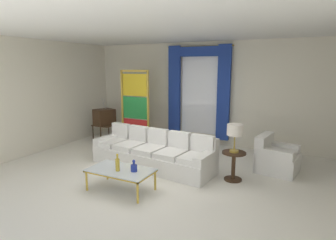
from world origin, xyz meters
TOP-DOWN VIEW (x-y plane):
  - ground_plane at (0.00, 0.00)m, footprint 16.00×16.00m
  - wall_rear at (0.00, 3.06)m, footprint 8.00×0.12m
  - wall_left at (-3.66, 0.60)m, footprint 0.12×7.00m
  - ceiling_slab at (0.00, 0.80)m, footprint 8.00×7.60m
  - curtained_window at (-0.09, 2.89)m, footprint 2.00×0.17m
  - couch_white_long at (-0.27, 0.55)m, footprint 2.99×1.21m
  - coffee_table at (-0.17, -0.88)m, footprint 1.21×0.68m
  - bottle_blue_decanter at (0.11, -0.85)m, footprint 0.12×0.12m
  - bottle_crystal_tall at (-0.17, -0.97)m, footprint 0.08×0.08m
  - vintage_tv at (-2.79, 1.86)m, footprint 0.68×0.73m
  - armchair_white at (2.28, 1.46)m, footprint 0.93×0.92m
  - stained_glass_divider at (-1.71, 1.96)m, footprint 0.95×0.05m
  - peacock_figurine at (-1.32, 1.53)m, footprint 0.44×0.60m
  - round_side_table at (1.59, 0.55)m, footprint 0.48×0.48m
  - table_lamp_brass at (1.59, 0.55)m, footprint 0.32×0.32m

SIDE VIEW (x-z plane):
  - ground_plane at x=0.00m, z-range 0.00..0.00m
  - peacock_figurine at x=-1.32m, z-range -0.03..0.47m
  - armchair_white at x=2.28m, z-range -0.11..0.69m
  - couch_white_long at x=-0.27m, z-range -0.12..0.74m
  - round_side_table at x=1.59m, z-range 0.06..0.65m
  - coffee_table at x=-0.17m, z-range 0.17..0.58m
  - bottle_blue_decanter at x=0.11m, z-range 0.37..0.59m
  - bottle_crystal_tall at x=-0.17m, z-range 0.38..0.71m
  - vintage_tv at x=-2.79m, z-range 0.06..1.40m
  - table_lamp_brass at x=1.59m, z-range 0.74..1.31m
  - stained_glass_divider at x=-1.71m, z-range -0.04..2.16m
  - wall_rear at x=0.00m, z-range 0.00..3.00m
  - wall_left at x=-3.66m, z-range 0.00..3.00m
  - curtained_window at x=-0.09m, z-range 0.39..3.09m
  - ceiling_slab at x=0.00m, z-range 3.00..3.04m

